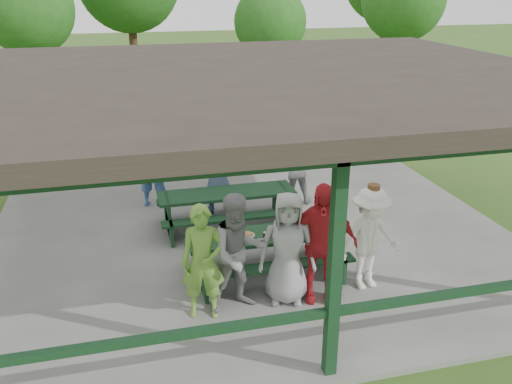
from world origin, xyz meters
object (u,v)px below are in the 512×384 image
object	(u,v)px
spectator_lblue	(217,173)
spectator_grey	(295,167)
contestant_red	(320,243)
contestant_grey_mid	(287,248)
picnic_table_near	(267,248)
contestant_white_fedora	(369,238)
pickup_truck	(228,103)
farm_trailer	(134,128)
contestant_green	(203,262)
picnic_table_far	(227,204)
spectator_blue	(151,164)
contestant_grey_left	(239,253)

from	to	relation	value
spectator_lblue	spectator_grey	distance (m)	1.76
contestant_red	contestant_grey_mid	bearing A→B (deg)	-172.81
picnic_table_near	contestant_grey_mid	bearing A→B (deg)	-84.46
contestant_white_fedora	pickup_truck	xyz separation A→B (m)	(-0.03, 11.27, -0.24)
pickup_truck	farm_trailer	xyz separation A→B (m)	(-3.29, -2.29, -0.07)
contestant_red	contestant_white_fedora	bearing A→B (deg)	24.07
contestant_green	spectator_grey	xyz separation A→B (m)	(2.66, 3.87, -0.07)
spectator_grey	farm_trailer	world-z (taller)	spectator_grey
farm_trailer	picnic_table_far	bearing A→B (deg)	-99.19
contestant_green	contestant_red	xyz separation A→B (m)	(1.79, 0.01, 0.09)
spectator_blue	picnic_table_near	bearing A→B (deg)	133.36
contestant_green	contestant_grey_left	distance (m)	0.54
picnic_table_near	contestant_red	bearing A→B (deg)	-58.34
contestant_grey_mid	contestant_white_fedora	distance (m)	1.38
contestant_grey_left	farm_trailer	distance (m)	9.16
picnic_table_near	spectator_lblue	bearing A→B (deg)	96.29
picnic_table_near	picnic_table_far	distance (m)	2.02
contestant_red	pickup_truck	bearing A→B (deg)	101.04
contestant_green	farm_trailer	world-z (taller)	contestant_green
picnic_table_far	spectator_lblue	distance (m)	0.92
contestant_red	spectator_grey	xyz separation A→B (m)	(0.87, 3.86, -0.15)
spectator_lblue	farm_trailer	distance (m)	5.56
spectator_blue	contestant_white_fedora	bearing A→B (deg)	144.03
contestant_green	contestant_white_fedora	bearing A→B (deg)	13.49
picnic_table_near	contestant_grey_mid	distance (m)	0.97
picnic_table_far	picnic_table_near	bearing A→B (deg)	-81.90
spectator_lblue	farm_trailer	world-z (taller)	spectator_lblue
contestant_red	pickup_truck	distance (m)	11.45
spectator_lblue	contestant_grey_mid	bearing A→B (deg)	89.93
picnic_table_far	spectator_grey	size ratio (longest dim) A/B	1.67
contestant_green	spectator_blue	bearing A→B (deg)	106.03
contestant_green	farm_trailer	bearing A→B (deg)	104.47
picnic_table_far	farm_trailer	world-z (taller)	farm_trailer
farm_trailer	contestant_white_fedora	bearing A→B (deg)	-93.19
spectator_blue	pickup_truck	bearing A→B (deg)	-95.82
picnic_table_far	contestant_green	xyz separation A→B (m)	(-0.93, -2.95, 0.40)
picnic_table_far	contestant_grey_left	distance (m)	2.95
picnic_table_near	farm_trailer	world-z (taller)	farm_trailer
spectator_lblue	contestant_white_fedora	bearing A→B (deg)	109.81
picnic_table_far	contestant_white_fedora	size ratio (longest dim) A/B	1.52
picnic_table_far	spectator_lblue	world-z (taller)	spectator_lblue
spectator_grey	picnic_table_near	bearing A→B (deg)	82.73
contestant_white_fedora	spectator_blue	bearing A→B (deg)	117.97
picnic_table_far	contestant_green	distance (m)	3.11
picnic_table_near	farm_trailer	distance (m)	8.39
contestant_grey_mid	spectator_blue	distance (m)	4.66
picnic_table_far	contestant_grey_mid	distance (m)	2.92
spectator_blue	farm_trailer	size ratio (longest dim) A/B	0.52
contestant_grey_left	spectator_blue	distance (m)	4.45
contestant_red	spectator_blue	size ratio (longest dim) A/B	1.01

